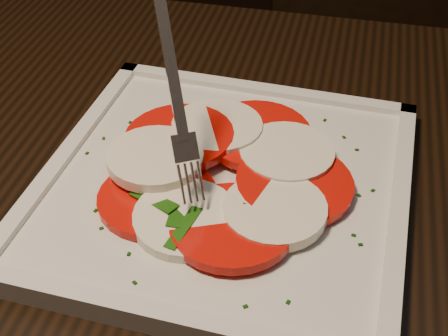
# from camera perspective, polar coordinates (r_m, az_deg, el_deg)

# --- Properties ---
(table) EXTENTS (1.23, 0.84, 0.75)m
(table) POSITION_cam_1_polar(r_m,az_deg,el_deg) (0.60, 1.44, -11.70)
(table) COLOR black
(table) RESTS_ON ground
(chair) EXTENTS (0.53, 0.53, 0.93)m
(chair) POSITION_cam_1_polar(r_m,az_deg,el_deg) (1.32, 14.15, 12.26)
(chair) COLOR black
(chair) RESTS_ON ground
(plate) EXTENTS (0.32, 0.32, 0.01)m
(plate) POSITION_cam_1_polar(r_m,az_deg,el_deg) (0.55, 0.00, -1.81)
(plate) COLOR silver
(plate) RESTS_ON table
(caprese_salad) EXTENTS (0.26, 0.26, 0.03)m
(caprese_salad) POSITION_cam_1_polar(r_m,az_deg,el_deg) (0.54, -0.00, -0.43)
(caprese_salad) COLOR red
(caprese_salad) RESTS_ON plate
(fork) EXTENTS (0.09, 0.11, 0.15)m
(fork) POSITION_cam_1_polar(r_m,az_deg,el_deg) (0.49, -4.87, 8.03)
(fork) COLOR white
(fork) RESTS_ON caprese_salad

